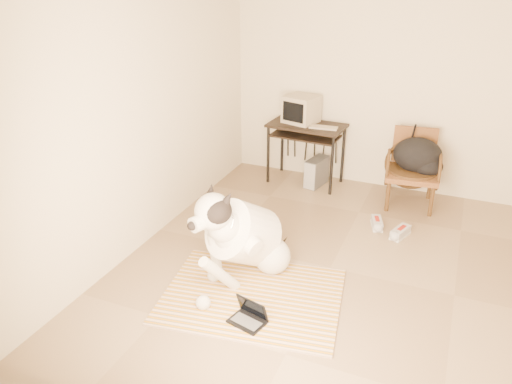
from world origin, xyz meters
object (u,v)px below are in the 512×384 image
Objects in this scene: computer_desk at (306,133)px; pc_tower at (316,172)px; crt_monitor at (301,109)px; dog at (243,236)px; rattan_chair at (412,168)px; laptop at (249,316)px; backpack at (419,157)px.

pc_tower is (0.18, -0.03, -0.52)m from computer_desk.
dog is at bearing -84.06° from crt_monitor.
crt_monitor is 1.62m from rattan_chair.
rattan_chair reaches higher than pc_tower.
rattan_chair is at bearing 60.69° from dog.
dog is at bearing -119.31° from rattan_chair.
dog is 2.38m from computer_desk.
crt_monitor is (-0.60, 3.09, 0.94)m from laptop.
pc_tower is at bearing -9.57° from computer_desk.
dog is 1.41× the size of computer_desk.
computer_desk is 1.48m from backpack.
laptop is at bearing -108.71° from backpack.
dog is 2.52m from crt_monitor.
pc_tower is (-0.31, 2.98, 0.12)m from laptop.
crt_monitor reaches higher than laptop.
rattan_chair reaches higher than backpack.
computer_desk is at bearing 93.52° from dog.
computer_desk is (-0.15, 2.36, 0.29)m from dog.
dog is 2.34m from pc_tower.
backpack is (1.30, -0.07, 0.44)m from pc_tower.
dog reaches higher than backpack.
rattan_chair is (1.52, -0.18, -0.54)m from crt_monitor.
crt_monitor is 1.64m from backpack.
backpack reaches higher than computer_desk.
computer_desk is 0.32m from crt_monitor.
crt_monitor is at bearing 100.92° from laptop.
crt_monitor is (-0.11, 0.08, 0.29)m from computer_desk.
backpack is at bearing 71.29° from laptop.
laptop is at bearing -107.62° from rattan_chair.
crt_monitor is 0.87m from pc_tower.
crt_monitor reaches higher than rattan_chair.
dog reaches higher than computer_desk.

